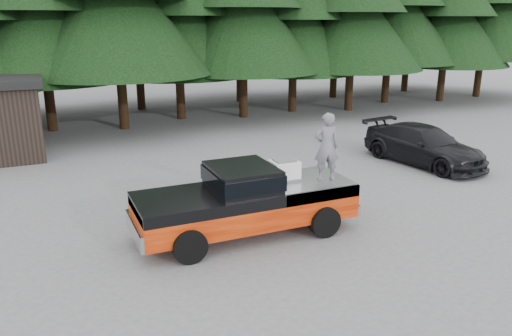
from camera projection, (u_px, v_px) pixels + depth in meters
name	position (u px, v px, depth m)	size (l,w,h in m)	color
ground	(249.00, 225.00, 14.05)	(120.00, 120.00, 0.00)	#535355
pickup_truck	(246.00, 211.00, 13.28)	(6.00, 2.04, 1.33)	#D64310
truck_cab	(242.00, 177.00, 12.96)	(1.66, 1.90, 0.59)	black
air_compressor	(284.00, 171.00, 13.65)	(0.74, 0.61, 0.51)	silver
man_on_bed	(326.00, 147.00, 13.41)	(0.68, 0.45, 1.87)	slate
parked_car	(424.00, 145.00, 19.81)	(2.12, 5.21, 1.51)	black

